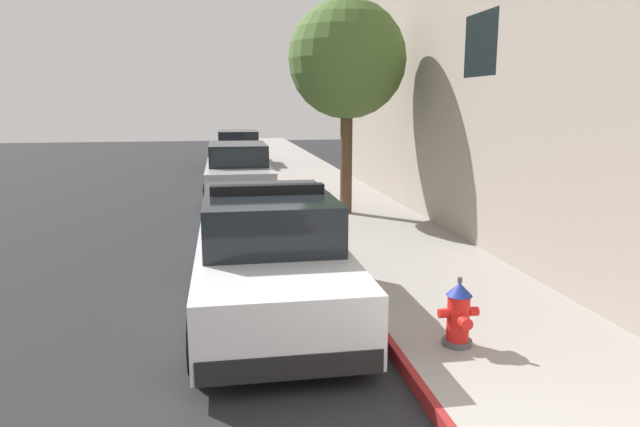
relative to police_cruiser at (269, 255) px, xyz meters
The scene contains 9 objects.
ground_plane 6.49m from the police_cruiser, 121.93° to the left, with size 29.57×60.00×0.20m, color #232326.
sidewalk_pavement 6.08m from the police_cruiser, 64.60° to the left, with size 2.71×60.00×0.16m, color gray.
curb_painted_edge 5.63m from the police_cruiser, 77.63° to the left, with size 0.08×60.00×0.16m, color maroon.
storefront_building 7.93m from the police_cruiser, 19.25° to the left, with size 6.31×22.06×7.15m.
police_cruiser is the anchor object (origin of this frame).
parked_car_silver_ahead 9.54m from the police_cruiser, 90.70° to the left, with size 1.94×4.84×1.56m.
parked_car_dark_far 17.53m from the police_cruiser, 89.62° to the left, with size 1.94×4.84×1.56m.
fire_hydrant 2.66m from the police_cruiser, 44.96° to the right, with size 0.44×0.40×0.76m.
street_tree 6.87m from the police_cruiser, 68.32° to the left, with size 2.68×2.68×4.89m.
Camera 1 is at (-1.81, -2.81, 2.73)m, focal length 32.21 mm.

